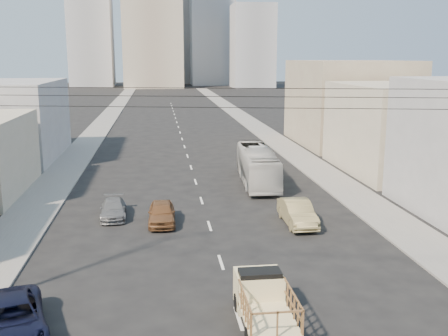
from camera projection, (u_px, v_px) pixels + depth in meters
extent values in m
cube|color=slate|center=(104.00, 121.00, 85.79)|extent=(3.50, 180.00, 0.12)
cube|color=slate|center=(246.00, 119.00, 88.68)|extent=(3.50, 180.00, 0.12)
cube|color=silver|center=(239.00, 318.00, 21.26)|extent=(0.15, 2.00, 0.01)
cube|color=silver|center=(221.00, 262.00, 27.08)|extent=(0.15, 2.00, 0.01)
cube|color=silver|center=(210.00, 226.00, 32.90)|extent=(0.15, 2.00, 0.01)
cube|color=silver|center=(201.00, 200.00, 38.73)|extent=(0.15, 2.00, 0.01)
cube|color=silver|center=(196.00, 182.00, 44.55)|extent=(0.15, 2.00, 0.01)
cube|color=silver|center=(191.00, 167.00, 50.37)|extent=(0.15, 2.00, 0.01)
cube|color=silver|center=(187.00, 156.00, 56.19)|extent=(0.15, 2.00, 0.01)
cube|color=silver|center=(184.00, 147.00, 62.02)|extent=(0.15, 2.00, 0.01)
cube|color=silver|center=(182.00, 139.00, 67.84)|extent=(0.15, 2.00, 0.01)
cube|color=silver|center=(180.00, 132.00, 73.66)|extent=(0.15, 2.00, 0.01)
cube|color=silver|center=(178.00, 127.00, 79.48)|extent=(0.15, 2.00, 0.01)
cube|color=silver|center=(177.00, 122.00, 85.31)|extent=(0.15, 2.00, 0.01)
cube|color=silver|center=(175.00, 118.00, 91.13)|extent=(0.15, 2.00, 0.01)
cube|color=silver|center=(174.00, 114.00, 96.95)|extent=(0.15, 2.00, 0.01)
cube|color=silver|center=(173.00, 111.00, 102.78)|extent=(0.15, 2.00, 0.01)
cube|color=silver|center=(172.00, 108.00, 108.60)|extent=(0.15, 2.00, 0.01)
cube|color=silver|center=(172.00, 106.00, 114.42)|extent=(0.15, 2.00, 0.01)
cube|color=silver|center=(171.00, 103.00, 120.24)|extent=(0.15, 2.00, 0.01)
cube|color=beige|center=(268.00, 319.00, 19.81)|extent=(1.90, 3.00, 0.12)
cube|color=beige|center=(259.00, 290.00, 21.70)|extent=(1.90, 1.60, 1.50)
cube|color=black|center=(260.00, 279.00, 21.34)|extent=(1.70, 0.90, 0.70)
cylinder|color=black|center=(238.00, 302.00, 21.81)|extent=(0.25, 0.76, 0.76)
cylinder|color=black|center=(278.00, 300.00, 22.02)|extent=(0.25, 0.76, 0.76)
cylinder|color=black|center=(295.00, 334.00, 19.31)|extent=(0.25, 0.76, 0.76)
imported|color=black|center=(12.00, 320.00, 19.70)|extent=(3.77, 5.64, 1.44)
imported|color=beige|center=(257.00, 166.00, 43.78)|extent=(3.21, 10.92, 3.00)
imported|color=brown|center=(162.00, 213.00, 33.24)|extent=(1.74, 4.20, 1.42)
imported|color=#8E8053|center=(297.00, 213.00, 33.06)|extent=(1.64, 4.68, 1.54)
imported|color=slate|center=(113.00, 209.00, 34.55)|extent=(1.82, 4.08, 1.16)
cylinder|color=black|center=(242.00, 88.00, 18.84)|extent=(23.01, 5.02, 0.02)
cylinder|color=black|center=(242.00, 97.00, 18.91)|extent=(23.01, 5.02, 0.02)
cylinder|color=black|center=(242.00, 108.00, 18.99)|extent=(23.01, 5.02, 0.02)
cube|color=#B3AA90|center=(405.00, 128.00, 48.06)|extent=(11.00, 14.00, 8.00)
cube|color=gray|center=(349.00, 103.00, 63.44)|extent=(12.00, 16.00, 10.00)
cube|color=#989BA1|center=(212.00, 31.00, 196.91)|extent=(16.00, 16.00, 40.00)
cube|color=#989BA1|center=(91.00, 38.00, 187.27)|extent=(15.00, 15.00, 34.00)
cube|color=#949496|center=(178.00, 27.00, 209.58)|extent=(18.00, 18.00, 44.00)
cube|color=#989BA1|center=(253.00, 46.00, 180.23)|extent=(14.00, 14.00, 28.00)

